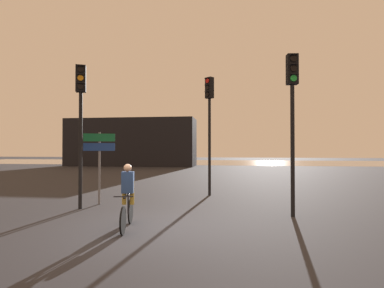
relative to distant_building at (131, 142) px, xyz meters
name	(u,v)px	position (x,y,z in m)	size (l,w,h in m)	color
ground_plane	(147,229)	(9.42, -26.33, -2.73)	(120.00, 120.00, 0.00)	#28282D
water_strip	(216,162)	(9.42, 10.00, -2.73)	(80.00, 16.00, 0.01)	gray
distant_building	(131,142)	(0.00, 0.00, 0.00)	(14.86, 4.00, 5.46)	black
traffic_light_center	(209,114)	(10.61, -20.81, 0.76)	(0.41, 0.42, 5.08)	black
traffic_light_near_right	(292,104)	(13.34, -24.48, 0.60)	(0.34, 0.36, 4.82)	black
traffic_light_near_left	(81,110)	(6.54, -24.24, 0.59)	(0.39, 0.41, 4.80)	black
direction_sign_post	(99,155)	(6.82, -23.40, -0.94)	(1.06, 0.37, 2.60)	slate
cyclist	(128,196)	(8.93, -26.34, -1.91)	(0.49, 1.69, 1.62)	black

